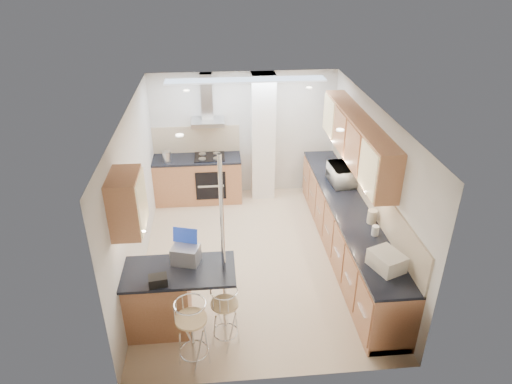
{
  "coord_description": "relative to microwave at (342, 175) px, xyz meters",
  "views": [
    {
      "loc": [
        -0.56,
        -6.1,
        4.49
      ],
      "look_at": [
        0.03,
        0.2,
        1.12
      ],
      "focal_mm": 32.0,
      "sensor_mm": 36.0,
      "label": 1
    }
  ],
  "objects": [
    {
      "name": "peninsula",
      "position": [
        -2.7,
        -2.22,
        -0.61
      ],
      "size": [
        1.47,
        0.72,
        0.94
      ],
      "color": "#A06540",
      "rests_on": "ground"
    },
    {
      "name": "microwave",
      "position": [
        0.0,
        0.0,
        0.0
      ],
      "size": [
        0.44,
        0.62,
        0.33
      ],
      "primitive_type": "imported",
      "rotation": [
        0.0,
        0.0,
        1.64
      ],
      "color": "silver",
      "rests_on": "right_counter"
    },
    {
      "name": "right_counter",
      "position": [
        -0.07,
        -0.77,
        -0.62
      ],
      "size": [
        0.63,
        4.4,
        0.92
      ],
      "color": "#A06540",
      "rests_on": "ground"
    },
    {
      "name": "bag",
      "position": [
        -2.89,
        -2.47,
        -0.08
      ],
      "size": [
        0.24,
        0.19,
        0.12
      ],
      "primitive_type": "cube",
      "rotation": [
        0.0,
        0.0,
        0.16
      ],
      "color": "black",
      "rests_on": "peninsula"
    },
    {
      "name": "ground",
      "position": [
        -1.57,
        -0.77,
        -1.08
      ],
      "size": [
        4.8,
        4.8,
        0.0
      ],
      "primitive_type": "plane",
      "color": "#D3B68C",
      "rests_on": "ground"
    },
    {
      "name": "bar_stool_end",
      "position": [
        -2.11,
        -2.58,
        -0.64
      ],
      "size": [
        0.47,
        0.47,
        0.89
      ],
      "primitive_type": null,
      "rotation": [
        0.0,
        0.0,
        1.2
      ],
      "color": "tan",
      "rests_on": "ground"
    },
    {
      "name": "back_counter",
      "position": [
        -2.52,
        1.33,
        -0.62
      ],
      "size": [
        1.7,
        0.63,
        0.92
      ],
      "color": "#A06540",
      "rests_on": "ground"
    },
    {
      "name": "jar_d",
      "position": [
        0.05,
        -1.64,
        -0.09
      ],
      "size": [
        0.1,
        0.1,
        0.14
      ],
      "primitive_type": "cylinder",
      "rotation": [
        0.0,
        0.0,
        -0.05
      ],
      "color": "silver",
      "rests_on": "right_counter"
    },
    {
      "name": "jar_c",
      "position": [
        0.11,
        -1.31,
        -0.06
      ],
      "size": [
        0.16,
        0.16,
        0.2
      ],
      "primitive_type": "cylinder",
      "rotation": [
        0.0,
        0.0,
        0.13
      ],
      "color": "#AFA68C",
      "rests_on": "right_counter"
    },
    {
      "name": "jar_a",
      "position": [
        -0.12,
        0.04,
        -0.07
      ],
      "size": [
        0.12,
        0.12,
        0.19
      ],
      "primitive_type": "cylinder",
      "rotation": [
        0.0,
        0.0,
        0.04
      ],
      "color": "beige",
      "rests_on": "right_counter"
    },
    {
      "name": "room_shell",
      "position": [
        -1.25,
        -0.4,
        0.46
      ],
      "size": [
        3.64,
        4.84,
        2.51
      ],
      "color": "silver",
      "rests_on": "ground"
    },
    {
      "name": "kettle",
      "position": [
        -3.07,
        1.18,
        -0.06
      ],
      "size": [
        0.16,
        0.16,
        0.21
      ],
      "primitive_type": "cylinder",
      "color": "#B2B4B6",
      "rests_on": "back_counter"
    },
    {
      "name": "laptop",
      "position": [
        -2.58,
        -2.06,
        -0.03
      ],
      "size": [
        0.4,
        0.34,
        0.23
      ],
      "primitive_type": "cube",
      "rotation": [
        0.0,
        0.0,
        -0.29
      ],
      "color": "#94969C",
      "rests_on": "peninsula"
    },
    {
      "name": "bar_stool_near",
      "position": [
        -2.51,
        -2.87,
        -0.6
      ],
      "size": [
        0.52,
        0.52,
        0.97
      ],
      "primitive_type": null,
      "rotation": [
        0.0,
        0.0,
        -0.39
      ],
      "color": "tan",
      "rests_on": "ground"
    },
    {
      "name": "jar_b",
      "position": [
        0.02,
        0.54,
        -0.09
      ],
      "size": [
        0.14,
        0.14,
        0.15
      ],
      "primitive_type": "cylinder",
      "rotation": [
        0.0,
        0.0,
        0.3
      ],
      "color": "beige",
      "rests_on": "right_counter"
    },
    {
      "name": "bread_bin",
      "position": [
        -0.06,
        -2.39,
        -0.05
      ],
      "size": [
        0.46,
        0.51,
        0.22
      ],
      "primitive_type": "cube",
      "rotation": [
        0.0,
        0.0,
        0.38
      ],
      "color": "beige",
      "rests_on": "right_counter"
    }
  ]
}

